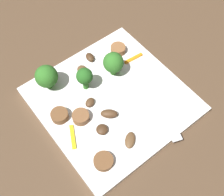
{
  "coord_description": "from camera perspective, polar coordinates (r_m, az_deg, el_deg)",
  "views": [
    {
      "loc": [
        0.22,
        -0.17,
        0.47
      ],
      "look_at": [
        0.0,
        0.0,
        0.01
      ],
      "focal_mm": 46.17,
      "sensor_mm": 36.0,
      "label": 1
    }
  ],
  "objects": [
    {
      "name": "sausage_slice_1",
      "position": [
        0.59,
        1.2,
        9.62
      ],
      "size": [
        0.04,
        0.04,
        0.01
      ],
      "primitive_type": "cylinder",
      "rotation": [
        0.0,
        0.0,
        2.81
      ],
      "color": "brown",
      "rests_on": "plate"
    },
    {
      "name": "sausage_slice_0",
      "position": [
        0.51,
        -10.32,
        -3.4
      ],
      "size": [
        0.04,
        0.04,
        0.01
      ],
      "primitive_type": "cylinder",
      "rotation": [
        0.0,
        0.0,
        0.47
      ],
      "color": "brown",
      "rests_on": "plate"
    },
    {
      "name": "sausage_slice_2",
      "position": [
        0.47,
        -1.69,
        -12.4
      ],
      "size": [
        0.04,
        0.04,
        0.01
      ],
      "primitive_type": "cylinder",
      "rotation": [
        0.0,
        0.0,
        0.55
      ],
      "color": "brown",
      "rests_on": "plate"
    },
    {
      "name": "pepper_strip_1",
      "position": [
        0.5,
        -7.79,
        -7.64
      ],
      "size": [
        0.04,
        0.03,
        0.0
      ],
      "primitive_type": "cube",
      "rotation": [
        0.0,
        0.0,
        2.67
      ],
      "color": "yellow",
      "rests_on": "plate"
    },
    {
      "name": "broccoli_floret_0",
      "position": [
        0.54,
        0.27,
        7.0
      ],
      "size": [
        0.04,
        0.04,
        0.05
      ],
      "color": "#347525",
      "rests_on": "plate"
    },
    {
      "name": "mushroom_2",
      "position": [
        0.5,
        -1.98,
        -6.23
      ],
      "size": [
        0.03,
        0.03,
        0.01
      ],
      "primitive_type": "ellipsoid",
      "rotation": [
        0.0,
        0.0,
        2.28
      ],
      "color": "#422B19",
      "rests_on": "plate"
    },
    {
      "name": "pepper_strip_0",
      "position": [
        0.58,
        4.29,
        7.84
      ],
      "size": [
        0.01,
        0.04,
        0.0
      ],
      "primitive_type": "cube",
      "rotation": [
        0.0,
        0.0,
        4.62
      ],
      "color": "orange",
      "rests_on": "plate"
    },
    {
      "name": "ground_plane",
      "position": [
        0.54,
        0.0,
        -0.74
      ],
      "size": [
        1.4,
        1.4,
        0.0
      ],
      "primitive_type": "plane",
      "color": "#4C3826"
    },
    {
      "name": "broccoli_floret_1",
      "position": [
        0.53,
        -12.84,
        4.16
      ],
      "size": [
        0.04,
        0.04,
        0.05
      ],
      "color": "#347525",
      "rests_on": "plate"
    },
    {
      "name": "mushroom_1",
      "position": [
        0.49,
        3.59,
        -8.32
      ],
      "size": [
        0.03,
        0.03,
        0.01
      ],
      "primitive_type": "ellipsoid",
      "rotation": [
        0.0,
        0.0,
        5.42
      ],
      "color": "brown",
      "rests_on": "plate"
    },
    {
      "name": "sausage_slice_3",
      "position": [
        0.51,
        -6.18,
        -3.75
      ],
      "size": [
        0.04,
        0.04,
        0.01
      ],
      "primitive_type": "cylinder",
      "rotation": [
        0.0,
        0.0,
        1.94
      ],
      "color": "brown",
      "rests_on": "plate"
    },
    {
      "name": "mushroom_3",
      "position": [
        0.56,
        -5.91,
        5.55
      ],
      "size": [
        0.02,
        0.02,
        0.01
      ],
      "primitive_type": "ellipsoid",
      "rotation": [
        0.0,
        0.0,
        3.04
      ],
      "color": "brown",
      "rests_on": "plate"
    },
    {
      "name": "fork",
      "position": [
        0.53,
        9.48,
        -1.19
      ],
      "size": [
        0.17,
        0.07,
        0.0
      ],
      "rotation": [
        0.0,
        0.0,
        -0.35
      ],
      "color": "silver",
      "rests_on": "plate"
    },
    {
      "name": "mushroom_4",
      "position": [
        0.51,
        -0.57,
        -3.13
      ],
      "size": [
        0.03,
        0.03,
        0.01
      ],
      "primitive_type": "ellipsoid",
      "rotation": [
        0.0,
        0.0,
        4.01
      ],
      "color": "#4C331E",
      "rests_on": "plate"
    },
    {
      "name": "mushroom_0",
      "position": [
        0.58,
        -4.39,
        8.06
      ],
      "size": [
        0.02,
        0.02,
        0.01
      ],
      "primitive_type": "ellipsoid",
      "rotation": [
        0.0,
        0.0,
        6.08
      ],
      "color": "#422B19",
      "rests_on": "plate"
    },
    {
      "name": "plate",
      "position": [
        0.54,
        0.0,
        -0.37
      ],
      "size": [
        0.26,
        0.26,
        0.01
      ],
      "primitive_type": "cube",
      "color": "white",
      "rests_on": "ground_plane"
    },
    {
      "name": "broccoli_floret_2",
      "position": [
        0.52,
        -5.45,
        4.21
      ],
      "size": [
        0.03,
        0.03,
        0.05
      ],
      "color": "#296420",
      "rests_on": "plate"
    },
    {
      "name": "mushroom_5",
      "position": [
        0.52,
        -4.38,
        -0.87
      ],
      "size": [
        0.02,
        0.03,
        0.01
      ],
      "primitive_type": "ellipsoid",
      "rotation": [
        0.0,
        0.0,
        2.02
      ],
      "color": "#4C331E",
      "rests_on": "plate"
    }
  ]
}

